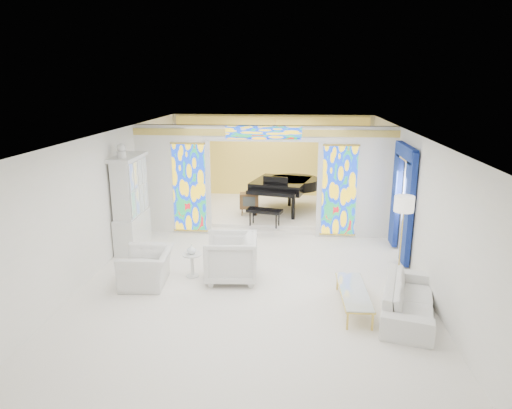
# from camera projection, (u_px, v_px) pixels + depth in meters

# --- Properties ---
(floor) EXTENTS (12.00, 12.00, 0.00)m
(floor) POSITION_uv_depth(u_px,v_px,m) (257.00, 261.00, 10.82)
(floor) COLOR white
(floor) RESTS_ON ground
(ceiling) EXTENTS (7.00, 12.00, 0.02)m
(ceiling) POSITION_uv_depth(u_px,v_px,m) (257.00, 134.00, 10.04)
(ceiling) COLOR silver
(ceiling) RESTS_ON wall_back
(wall_back) EXTENTS (7.00, 0.02, 3.00)m
(wall_back) POSITION_uv_depth(u_px,v_px,m) (272.00, 157.00, 16.20)
(wall_back) COLOR white
(wall_back) RESTS_ON floor
(wall_front) EXTENTS (7.00, 0.02, 3.00)m
(wall_front) POSITION_uv_depth(u_px,v_px,m) (208.00, 346.00, 4.66)
(wall_front) COLOR white
(wall_front) RESTS_ON floor
(wall_left) EXTENTS (0.02, 12.00, 3.00)m
(wall_left) POSITION_uv_depth(u_px,v_px,m) (109.00, 196.00, 10.72)
(wall_left) COLOR white
(wall_left) RESTS_ON floor
(wall_right) EXTENTS (0.02, 12.00, 3.00)m
(wall_right) POSITION_uv_depth(u_px,v_px,m) (414.00, 203.00, 10.14)
(wall_right) COLOR white
(wall_right) RESTS_ON floor
(partition_wall) EXTENTS (7.00, 0.22, 3.00)m
(partition_wall) POSITION_uv_depth(u_px,v_px,m) (264.00, 176.00, 12.31)
(partition_wall) COLOR white
(partition_wall) RESTS_ON floor
(stained_glass_left) EXTENTS (0.90, 0.04, 2.40)m
(stained_glass_left) POSITION_uv_depth(u_px,v_px,m) (189.00, 188.00, 12.47)
(stained_glass_left) COLOR gold
(stained_glass_left) RESTS_ON partition_wall
(stained_glass_right) EXTENTS (0.90, 0.04, 2.40)m
(stained_glass_right) POSITION_uv_depth(u_px,v_px,m) (339.00, 191.00, 12.13)
(stained_glass_right) COLOR gold
(stained_glass_right) RESTS_ON partition_wall
(stained_glass_transom) EXTENTS (2.00, 0.04, 0.34)m
(stained_glass_transom) POSITION_uv_depth(u_px,v_px,m) (263.00, 133.00, 11.90)
(stained_glass_transom) COLOR gold
(stained_glass_transom) RESTS_ON partition_wall
(alcove_platform) EXTENTS (6.80, 3.80, 0.18)m
(alcove_platform) POSITION_uv_depth(u_px,v_px,m) (268.00, 210.00, 14.74)
(alcove_platform) COLOR white
(alcove_platform) RESTS_ON floor
(gold_curtain_back) EXTENTS (6.70, 0.10, 2.90)m
(gold_curtain_back) POSITION_uv_depth(u_px,v_px,m) (271.00, 158.00, 16.08)
(gold_curtain_back) COLOR #F1D153
(gold_curtain_back) RESTS_ON wall_back
(chandelier) EXTENTS (0.48, 0.48, 0.30)m
(chandelier) POSITION_uv_depth(u_px,v_px,m) (275.00, 134.00, 13.99)
(chandelier) COLOR gold
(chandelier) RESTS_ON ceiling
(blue_drapes) EXTENTS (0.14, 1.85, 2.65)m
(blue_drapes) POSITION_uv_depth(u_px,v_px,m) (403.00, 192.00, 10.80)
(blue_drapes) COLOR navy
(blue_drapes) RESTS_ON wall_right
(china_cabinet) EXTENTS (0.56, 1.46, 2.72)m
(china_cabinet) POSITION_uv_depth(u_px,v_px,m) (131.00, 204.00, 11.36)
(china_cabinet) COLOR silver
(china_cabinet) RESTS_ON floor
(armchair_left) EXTENTS (1.07, 1.20, 0.73)m
(armchair_left) POSITION_uv_depth(u_px,v_px,m) (147.00, 268.00, 9.50)
(armchair_left) COLOR white
(armchair_left) RESTS_ON floor
(armchair_right) EXTENTS (1.16, 1.13, 0.99)m
(armchair_right) POSITION_uv_depth(u_px,v_px,m) (231.00, 258.00, 9.68)
(armchair_right) COLOR silver
(armchair_right) RESTS_ON floor
(sofa) EXTENTS (1.37, 2.33, 0.64)m
(sofa) POSITION_uv_depth(u_px,v_px,m) (409.00, 299.00, 8.24)
(sofa) COLOR silver
(sofa) RESTS_ON floor
(side_table) EXTENTS (0.52, 0.52, 0.52)m
(side_table) POSITION_uv_depth(u_px,v_px,m) (192.00, 262.00, 9.88)
(side_table) COLOR silver
(side_table) RESTS_ON floor
(vase) EXTENTS (0.22, 0.22, 0.21)m
(vase) POSITION_uv_depth(u_px,v_px,m) (192.00, 249.00, 9.80)
(vase) COLOR silver
(vase) RESTS_ON side_table
(coffee_table) EXTENTS (0.55, 1.67, 0.37)m
(coffee_table) POSITION_uv_depth(u_px,v_px,m) (354.00, 292.00, 8.47)
(coffee_table) COLOR white
(coffee_table) RESTS_ON floor
(floor_lamp) EXTENTS (0.46, 0.46, 1.75)m
(floor_lamp) POSITION_uv_depth(u_px,v_px,m) (404.00, 208.00, 9.81)
(floor_lamp) COLOR gold
(floor_lamp) RESTS_ON floor
(grand_piano) EXTENTS (2.37, 3.15, 1.21)m
(grand_piano) POSITION_uv_depth(u_px,v_px,m) (286.00, 185.00, 14.19)
(grand_piano) COLOR black
(grand_piano) RESTS_ON alcove_platform
(tv_console) EXTENTS (0.60, 0.43, 0.66)m
(tv_console) POSITION_uv_depth(u_px,v_px,m) (249.00, 201.00, 13.85)
(tv_console) COLOR #54381E
(tv_console) RESTS_ON alcove_platform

